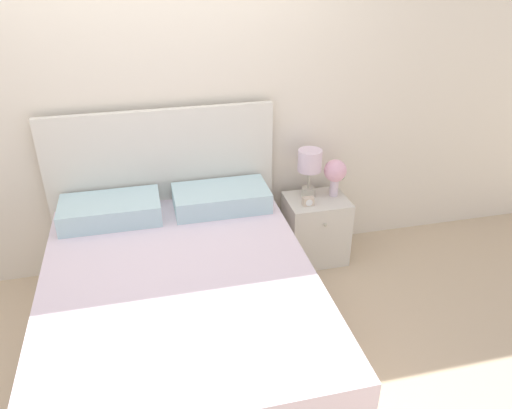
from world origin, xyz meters
name	(u,v)px	position (x,y,z in m)	size (l,w,h in m)	color
ground_plane	(171,261)	(0.00, 0.00, 0.00)	(12.00, 12.00, 0.00)	#CCB28E
wall_back	(155,95)	(0.00, 0.07, 1.30)	(8.00, 0.06, 2.60)	silver
bed	(181,303)	(0.00, -0.91, 0.31)	(1.58, 1.97, 1.23)	beige
nightstand	(315,229)	(1.10, -0.20, 0.26)	(0.45, 0.39, 0.51)	silver
table_lamp	(310,164)	(1.05, -0.14, 0.77)	(0.17, 0.17, 0.37)	beige
flower_vase	(336,173)	(1.24, -0.17, 0.70)	(0.17, 0.17, 0.29)	silver
alarm_clock	(308,201)	(1.00, -0.27, 0.55)	(0.08, 0.05, 0.06)	beige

